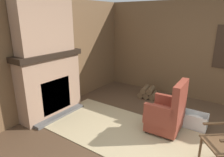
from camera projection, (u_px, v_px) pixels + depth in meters
name	position (u px, v px, depth m)	size (l,w,h in m)	color
ground_plane	(159.00, 157.00, 3.13)	(14.00, 14.00, 0.00)	#4C3523
wood_panel_wall_left	(41.00, 58.00, 4.26)	(0.06, 6.04, 2.50)	brown
wood_panel_wall_back	(207.00, 52.00, 4.89)	(6.04, 0.09, 2.50)	brown
fireplace_hearth	(51.00, 85.00, 4.30)	(0.59, 1.50, 1.39)	#9E7A60
chimney_breast	(44.00, 25.00, 3.93)	(0.33, 1.23, 1.09)	#9E7A60
area_rug	(130.00, 134.00, 3.72)	(3.49, 1.57, 0.01)	tan
armchair	(167.00, 114.00, 3.70)	(0.64, 0.68, 1.02)	brown
firewood_stack	(148.00, 92.00, 5.39)	(0.53, 0.50, 0.29)	brown
laundry_basket	(195.00, 120.00, 3.91)	(0.47, 0.32, 0.29)	white
oil_lamp_vase	(34.00, 49.00, 3.87)	(0.09, 0.09, 0.29)	#99B29E
storage_case	(61.00, 46.00, 4.42)	(0.14, 0.25, 0.14)	brown
decorative_plate_on_mantel	(47.00, 45.00, 4.13)	(0.07, 0.27, 0.26)	gold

